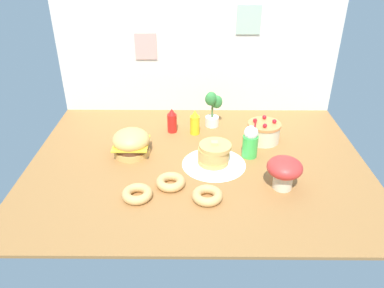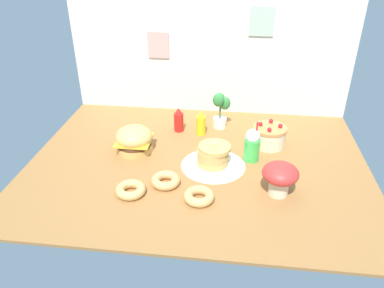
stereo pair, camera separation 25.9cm
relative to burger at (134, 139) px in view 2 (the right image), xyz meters
name	(u,v)px [view 2 (the right image)]	position (x,y,z in m)	size (l,w,h in m)	color
ground_plane	(198,163)	(0.48, -0.10, -0.10)	(2.37, 1.79, 0.02)	#9E6B38
back_wall	(210,50)	(0.48, 0.79, 0.46)	(2.37, 0.04, 1.09)	silver
doily_mat	(213,165)	(0.59, -0.14, -0.09)	(0.45, 0.45, 0.00)	white
burger	(134,139)	(0.00, 0.00, 0.00)	(0.27, 0.27, 0.19)	#DBA859
pancake_stack	(213,157)	(0.59, -0.14, -0.02)	(0.34, 0.34, 0.18)	white
layer_cake	(269,136)	(0.99, 0.20, -0.01)	(0.25, 0.25, 0.18)	beige
ketchup_bottle	(179,120)	(0.28, 0.35, 0.00)	(0.08, 0.08, 0.20)	red
mustard_bottle	(201,123)	(0.46, 0.32, 0.00)	(0.08, 0.08, 0.20)	yellow
cream_soda_cup	(252,145)	(0.85, -0.02, 0.03)	(0.11, 0.11, 0.30)	green
donut_pink_glaze	(131,190)	(0.11, -0.52, -0.06)	(0.19, 0.19, 0.06)	tan
donut_chocolate	(166,180)	(0.30, -0.39, -0.06)	(0.19, 0.19, 0.06)	tan
donut_vanilla	(199,196)	(0.54, -0.53, -0.06)	(0.19, 0.19, 0.06)	tan
potted_plant	(221,109)	(0.60, 0.46, 0.07)	(0.14, 0.13, 0.31)	white
mushroom_stool	(280,176)	(1.02, -0.41, 0.04)	(0.22, 0.22, 0.21)	beige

